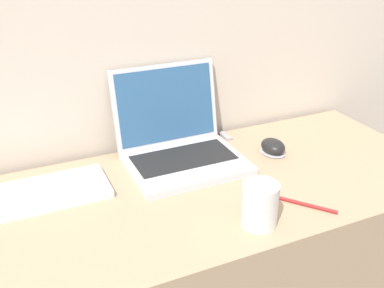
# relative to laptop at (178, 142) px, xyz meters

# --- Properties ---
(laptop) EXTENTS (0.33, 0.30, 0.26)m
(laptop) POSITION_rel_laptop_xyz_m (0.00, 0.00, 0.00)
(laptop) COLOR silver
(laptop) RESTS_ON desk
(drink_cup) EXTENTS (0.08, 0.08, 0.10)m
(drink_cup) POSITION_rel_laptop_xyz_m (0.04, -0.37, -0.00)
(drink_cup) COLOR silver
(drink_cup) RESTS_ON desk
(computer_mouse) EXTENTS (0.07, 0.09, 0.04)m
(computer_mouse) POSITION_rel_laptop_xyz_m (0.28, -0.08, -0.04)
(computer_mouse) COLOR #B2B2B7
(computer_mouse) RESTS_ON desk
(external_keyboard) EXTENTS (0.46, 0.16, 0.02)m
(external_keyboard) POSITION_rel_laptop_xyz_m (-0.46, -0.05, -0.05)
(external_keyboard) COLOR silver
(external_keyboard) RESTS_ON desk
(usb_stick) EXTENTS (0.02, 0.06, 0.01)m
(usb_stick) POSITION_rel_laptop_xyz_m (0.20, 0.08, -0.05)
(usb_stick) COLOR #99999E
(usb_stick) RESTS_ON desk
(pen) EXTENTS (0.11, 0.13, 0.01)m
(pen) POSITION_rel_laptop_xyz_m (0.19, -0.36, -0.05)
(pen) COLOR #A51E1E
(pen) RESTS_ON desk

